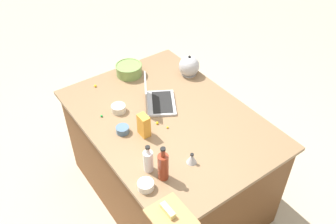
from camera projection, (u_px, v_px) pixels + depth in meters
The scene contains 19 objects.
ground_plane at pixel (168, 191), 3.27m from camera, with size 12.00×12.00×0.00m, color #B7A88E.
island_counter at pixel (168, 157), 2.98m from camera, with size 1.62×1.17×0.90m.
laptop at pixel (156, 100), 2.77m from camera, with size 0.38×0.35×0.22m.
mixing_bowl_large at pixel (129, 69), 3.08m from camera, with size 0.23×0.23×0.10m.
bottle_soy at pixel (163, 166), 2.18m from camera, with size 0.07×0.07×0.26m.
bottle_vinegar at pixel (148, 161), 2.24m from camera, with size 0.06×0.06×0.21m.
kettle at pixel (189, 66), 3.07m from camera, with size 0.21×0.18×0.20m.
cutting_board at pixel (171, 217), 2.01m from camera, with size 0.26×0.22×0.02m, color #AD7F4C.
butter_stick_left at pixel (168, 210), 2.02m from camera, with size 0.11×0.04×0.04m, color #F4E58C.
ramekin_small at pixel (146, 185), 2.17m from camera, with size 0.10×0.10×0.05m, color white.
ramekin_medium at pixel (119, 108), 2.72m from camera, with size 0.11×0.11×0.05m, color beige.
ramekin_wide at pixel (123, 130), 2.55m from camera, with size 0.10×0.10×0.05m, color slate.
kitchen_timer at pixel (192, 158), 2.32m from camera, with size 0.07×0.07×0.08m.
candy_bag at pixel (144, 125), 2.49m from camera, with size 0.09×0.06×0.17m, color gold.
candy_0 at pixel (95, 86), 2.97m from camera, with size 0.02×0.02×0.02m, color yellow.
candy_1 at pixel (102, 116), 2.68m from camera, with size 0.02×0.02×0.02m, color green.
candy_2 at pixel (157, 123), 2.62m from camera, with size 0.02×0.02×0.02m, color yellow.
candy_3 at pixel (118, 76), 3.08m from camera, with size 0.02×0.02×0.02m, color red.
candy_4 at pixel (168, 127), 2.59m from camera, with size 0.02×0.02×0.02m, color yellow.
Camera 1 is at (-1.64, 1.18, 2.67)m, focal length 38.02 mm.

